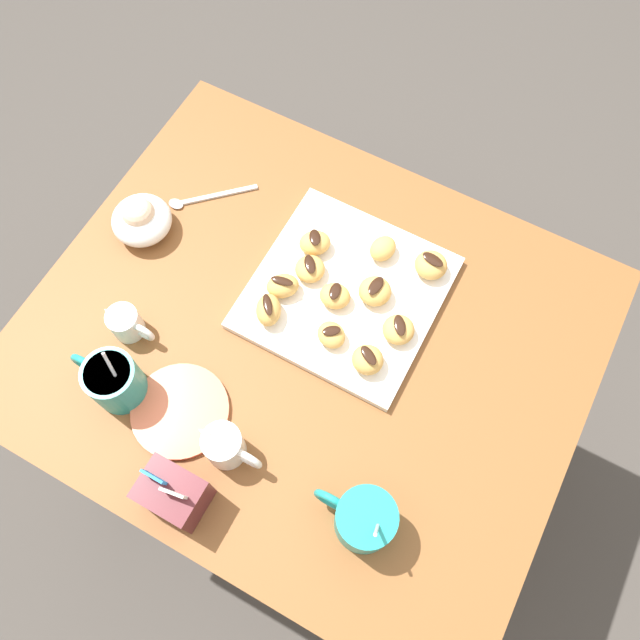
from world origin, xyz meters
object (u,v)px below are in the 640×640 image
object	(u,v)px
coffee_mug_teal_right	(113,380)
beignet_4	(369,357)
coffee_mug_teal_left	(364,519)
beignet_8	(331,335)
cream_pitcher_white	(225,446)
saucer_coral_left	(180,411)
pastry_plate_square	(346,292)
dining_table	(309,368)
beignet_6	(283,286)
beignet_9	(268,311)
beignet_7	(315,243)
beignet_5	(383,249)
chocolate_sauce_pitcher	(126,323)
beignet_0	(375,291)
sugar_caddy	(174,494)
beignet_10	(431,265)
ice_cream_bowl	(141,219)
beignet_2	(335,296)
beignet_3	(398,330)

from	to	relation	value
coffee_mug_teal_right	beignet_4	size ratio (longest dim) A/B	2.66
coffee_mug_teal_left	beignet_8	world-z (taller)	coffee_mug_teal_left
coffee_mug_teal_left	cream_pitcher_white	distance (m)	0.23
saucer_coral_left	beignet_4	size ratio (longest dim) A/B	3.03
cream_pitcher_white	pastry_plate_square	bearing A→B (deg)	-96.26
dining_table	coffee_mug_teal_left	distance (m)	0.37
beignet_6	beignet_9	xyz separation A→B (m)	(-0.00, 0.05, 0.00)
beignet_4	beignet_7	size ratio (longest dim) A/B	0.95
dining_table	beignet_7	world-z (taller)	beignet_7
beignet_5	cream_pitcher_white	bearing A→B (deg)	82.13
dining_table	beignet_9	xyz separation A→B (m)	(0.07, 0.00, 0.19)
chocolate_sauce_pitcher	beignet_8	bearing A→B (deg)	-155.33
beignet_0	beignet_5	world-z (taller)	beignet_0
coffee_mug_teal_right	coffee_mug_teal_left	bearing A→B (deg)	180.00
coffee_mug_teal_right	beignet_6	bearing A→B (deg)	-118.26
sugar_caddy	beignet_8	xyz separation A→B (m)	(-0.08, -0.33, -0.01)
sugar_caddy	beignet_10	bearing A→B (deg)	-108.28
coffee_mug_teal_left	beignet_7	world-z (taller)	coffee_mug_teal_left
sugar_caddy	beignet_7	xyz separation A→B (m)	(0.02, -0.46, -0.01)
dining_table	beignet_4	bearing A→B (deg)	-177.73
beignet_0	beignet_8	size ratio (longest dim) A/B	1.13
cream_pitcher_white	beignet_4	xyz separation A→B (m)	(-0.12, -0.23, -0.00)
beignet_8	beignet_9	size ratio (longest dim) A/B	0.87
beignet_5	beignet_8	xyz separation A→B (m)	(0.00, 0.18, -0.00)
beignet_0	beignet_8	xyz separation A→B (m)	(0.03, 0.10, -0.00)
pastry_plate_square	chocolate_sauce_pitcher	world-z (taller)	chocolate_sauce_pitcher
saucer_coral_left	beignet_0	size ratio (longest dim) A/B	2.83
saucer_coral_left	beignet_5	bearing A→B (deg)	-111.48
dining_table	ice_cream_bowl	bearing A→B (deg)	-7.34
beignet_2	ice_cream_bowl	bearing A→B (deg)	4.56
coffee_mug_teal_left	sugar_caddy	world-z (taller)	coffee_mug_teal_left
beignet_9	coffee_mug_teal_left	bearing A→B (deg)	142.62
pastry_plate_square	cream_pitcher_white	distance (m)	0.33
sugar_caddy	beignet_7	bearing A→B (deg)	-87.43
dining_table	beignet_9	bearing A→B (deg)	2.01
saucer_coral_left	beignet_5	xyz separation A→B (m)	(-0.16, -0.40, 0.03)
beignet_3	cream_pitcher_white	bearing A→B (deg)	63.69
beignet_0	beignet_5	distance (m)	0.08
dining_table	beignet_5	size ratio (longest dim) A/B	18.09
pastry_plate_square	beignet_2	xyz separation A→B (m)	(0.01, 0.03, 0.02)
beignet_3	beignet_9	bearing A→B (deg)	19.95
coffee_mug_teal_right	beignet_3	distance (m)	0.45
beignet_0	beignet_6	world-z (taller)	beignet_0
beignet_6	coffee_mug_teal_left	bearing A→B (deg)	136.72
pastry_plate_square	coffee_mug_teal_left	distance (m)	0.37
coffee_mug_teal_left	beignet_6	distance (m)	0.39
beignet_3	beignet_5	world-z (taller)	same
beignet_0	dining_table	bearing A→B (deg)	59.73
coffee_mug_teal_right	beignet_9	bearing A→B (deg)	-124.05
coffee_mug_teal_right	beignet_5	distance (m)	0.48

